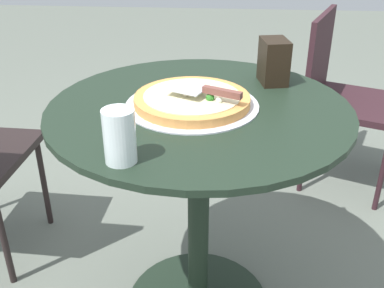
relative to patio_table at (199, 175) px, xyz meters
name	(u,v)px	position (x,y,z in m)	size (l,w,h in m)	color
patio_table	(199,175)	(0.00, 0.00, 0.00)	(0.84, 0.84, 0.76)	black
pizza_on_tray	(192,101)	(0.02, 0.00, 0.24)	(0.37, 0.37, 0.05)	silver
pizza_server	(205,90)	(-0.02, 0.02, 0.28)	(0.21, 0.13, 0.02)	silver
drinking_cup	(120,136)	(0.15, 0.32, 0.28)	(0.07, 0.07, 0.12)	white
napkin_dispenser	(274,61)	(-0.21, -0.20, 0.29)	(0.11, 0.08, 0.14)	black
patio_chair_corner	(341,90)	(-0.61, -0.88, -0.05)	(0.54, 0.54, 0.82)	#321B21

